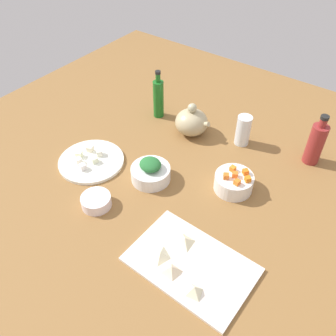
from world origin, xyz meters
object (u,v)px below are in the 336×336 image
object	(u,v)px
teapot	(192,122)
bottle_0	(158,98)
bowl_small_side	(96,201)
bottle_1	(316,143)
bowl_carrots	(234,182)
cutting_board	(191,264)
plate_tofu	(91,161)
drinking_glass_0	(243,130)
bowl_greens	(151,174)

from	to	relation	value
teapot	bottle_0	xyz separation A→B (cm)	(-18.34, 2.00, 3.38)
bowl_small_side	bottle_1	bearing A→B (deg)	52.45
bottle_0	bowl_carrots	bearing A→B (deg)	-22.69
teapot	cutting_board	bearing A→B (deg)	-56.29
plate_tofu	bottle_1	size ratio (longest dim) A/B	1.20
bowl_small_side	drinking_glass_0	xyz separation A→B (cm)	(22.96, 57.96, 4.24)
bowl_carrots	bottle_1	xyz separation A→B (cm)	(16.35, 30.10, 5.57)
plate_tofu	teapot	distance (cm)	42.73
drinking_glass_0	bowl_carrots	bearing A→B (deg)	-68.38
bowl_carrots	bottle_0	distance (cm)	52.09
plate_tofu	bowl_carrots	distance (cm)	53.11
bowl_greens	bottle_0	xyz separation A→B (cm)	(-21.89, 33.15, 6.24)
plate_tofu	bottle_0	size ratio (longest dim) A/B	1.15
bowl_greens	teapot	bearing A→B (deg)	96.49
plate_tofu	bowl_greens	distance (cm)	24.40
plate_tofu	teapot	bearing A→B (deg)	61.99
plate_tofu	bowl_greens	world-z (taller)	bowl_greens
bowl_small_side	bottle_1	world-z (taller)	bottle_1
bottle_1	drinking_glass_0	distance (cm)	26.74
bottle_0	drinking_glass_0	xyz separation A→B (cm)	(38.10, 4.39, -2.69)
cutting_board	bowl_carrots	distance (cm)	34.54
teapot	bottle_0	distance (cm)	18.76
bowl_carrots	bottle_0	size ratio (longest dim) A/B	0.63
bowl_carrots	bottle_1	world-z (taller)	bottle_1
plate_tofu	bottle_0	world-z (taller)	bottle_0
cutting_board	bowl_carrots	bearing A→B (deg)	98.83
bowl_carrots	bowl_small_side	size ratio (longest dim) A/B	1.34
bowl_greens	drinking_glass_0	world-z (taller)	drinking_glass_0
bowl_carrots	bowl_small_side	xyz separation A→B (cm)	(-32.61, -33.61, -1.05)
bowl_greens	drinking_glass_0	size ratio (longest dim) A/B	1.13
cutting_board	teapot	distance (cm)	62.71
cutting_board	bowl_greens	distance (cm)	37.55
bottle_0	drinking_glass_0	world-z (taller)	bottle_0
cutting_board	bottle_1	size ratio (longest dim) A/B	1.73
bottle_1	bowl_carrots	bearing A→B (deg)	-118.52
cutting_board	bottle_0	bearing A→B (deg)	134.48
cutting_board	bowl_small_side	bearing A→B (deg)	179.35
bottle_0	bottle_1	bearing A→B (deg)	8.98
cutting_board	bowl_small_side	xyz separation A→B (cm)	(-37.90, 0.43, 1.43)
teapot	drinking_glass_0	distance (cm)	20.77
cutting_board	bowl_carrots	size ratio (longest dim) A/B	2.64
bowl_carrots	teapot	bearing A→B (deg)	148.58
bowl_greens	teapot	xyz separation A→B (cm)	(-3.54, 31.15, 2.86)
bowl_small_side	plate_tofu	bearing A→B (deg)	139.88
teapot	drinking_glass_0	bearing A→B (deg)	17.94
cutting_board	plate_tofu	bearing A→B (deg)	165.11
drinking_glass_0	teapot	bearing A→B (deg)	-162.06
plate_tofu	bottle_0	xyz separation A→B (cm)	(1.59, 39.48, 8.26)
plate_tofu	bottle_1	distance (cm)	82.70
cutting_board	drinking_glass_0	xyz separation A→B (cm)	(-14.94, 58.40, 5.67)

